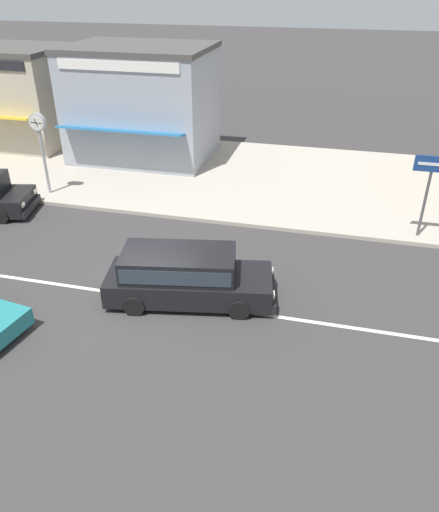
% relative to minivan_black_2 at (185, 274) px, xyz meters
% --- Properties ---
extents(ground_plane, '(160.00, 160.00, 0.00)m').
position_rel_minivan_black_2_xyz_m(ground_plane, '(-1.00, -0.24, -0.85)').
color(ground_plane, '#383535').
extents(lane_centre_stripe, '(50.40, 0.14, 0.01)m').
position_rel_minivan_black_2_xyz_m(lane_centre_stripe, '(-1.00, -0.24, -0.84)').
color(lane_centre_stripe, silver).
rests_on(lane_centre_stripe, ground).
extents(kerb_strip, '(68.00, 10.00, 0.15)m').
position_rel_minivan_black_2_xyz_m(kerb_strip, '(-1.00, 10.06, -0.77)').
color(kerb_strip, '#ADA393').
rests_on(kerb_strip, ground).
extents(minivan_black_2, '(5.13, 2.65, 1.56)m').
position_rel_minivan_black_2_xyz_m(minivan_black_2, '(0.00, 0.00, 0.00)').
color(minivan_black_2, black).
rests_on(minivan_black_2, ground).
extents(street_clock, '(0.71, 0.22, 3.39)m').
position_rel_minivan_black_2_xyz_m(street_clock, '(-8.00, 5.99, 1.88)').
color(street_clock, '#9E9EA3').
rests_on(street_clock, kerb_strip).
extents(shopfront_corner_warung, '(5.22, 5.39, 4.96)m').
position_rel_minivan_black_2_xyz_m(shopfront_corner_warung, '(-13.00, 12.21, 1.79)').
color(shopfront_corner_warung, '#B2A893').
rests_on(shopfront_corner_warung, kerb_strip).
extents(shopfront_far_kios, '(6.75, 5.83, 5.30)m').
position_rel_minivan_black_2_xyz_m(shopfront_far_kios, '(-5.80, 11.70, 1.96)').
color(shopfront_far_kios, '#999EA8').
rests_on(shopfront_far_kios, kerb_strip).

